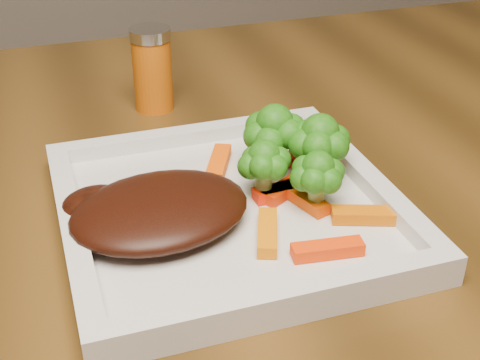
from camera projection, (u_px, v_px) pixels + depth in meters
name	position (u px, v px, depth m)	size (l,w,h in m)	color
plate	(229.00, 214.00, 0.55)	(0.27, 0.27, 0.01)	silver
steak	(160.00, 210.00, 0.52)	(0.14, 0.11, 0.03)	black
broccoli_0	(274.00, 138.00, 0.58)	(0.06, 0.06, 0.07)	#2F6911
broccoli_1	(319.00, 150.00, 0.57)	(0.06, 0.06, 0.06)	#126811
broccoli_2	(317.00, 178.00, 0.54)	(0.05, 0.05, 0.06)	#1A7012
broccoli_3	(264.00, 166.00, 0.55)	(0.05, 0.05, 0.06)	#116711
carrot_0	(328.00, 249.00, 0.49)	(0.05, 0.01, 0.01)	#FF3904
carrot_1	(369.00, 215.00, 0.53)	(0.06, 0.02, 0.01)	#D36203
carrot_2	(267.00, 232.00, 0.51)	(0.06, 0.01, 0.01)	orange
carrot_3	(319.00, 159.00, 0.61)	(0.06, 0.02, 0.01)	red
carrot_4	(219.00, 163.00, 0.61)	(0.06, 0.02, 0.01)	#FF5404
carrot_5	(304.00, 198.00, 0.55)	(0.05, 0.01, 0.01)	#DA4703
carrot_6	(286.00, 190.00, 0.57)	(0.06, 0.02, 0.01)	#FF2404
spice_shaker	(152.00, 70.00, 0.73)	(0.04, 0.04, 0.09)	#C4580A
carrot_7	(288.00, 187.00, 0.57)	(0.06, 0.02, 0.01)	red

